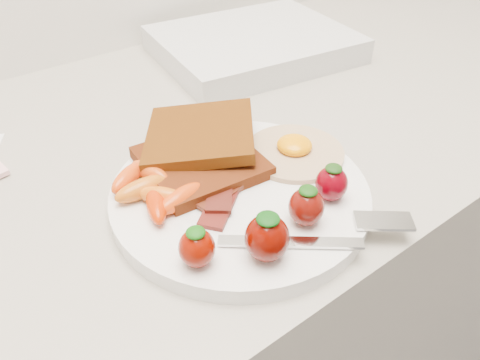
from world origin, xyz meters
TOP-DOWN VIEW (x-y plane):
  - counter at (0.00, 1.70)m, footprint 2.00×0.60m
  - plate at (0.03, 1.55)m, footprint 0.27×0.27m
  - toast_lower at (0.01, 1.61)m, footprint 0.13×0.13m
  - toast_upper at (0.03, 1.63)m, footprint 0.17×0.17m
  - fried_egg at (0.11, 1.56)m, footprint 0.14×0.14m
  - bacon_strips at (0.01, 1.56)m, footprint 0.12×0.11m
  - baby_carrots at (-0.05, 1.59)m, footprint 0.08×0.11m
  - strawberries at (0.01, 1.47)m, footprint 0.19×0.07m
  - fork at (0.05, 1.44)m, footprint 0.17×0.11m
  - appliance at (0.27, 1.84)m, footprint 0.34×0.28m

SIDE VIEW (x-z plane):
  - counter at x=0.00m, z-range 0.00..0.90m
  - plate at x=0.03m, z-range 0.90..0.92m
  - appliance at x=0.27m, z-range 0.90..0.94m
  - fork at x=0.05m, z-range 0.92..0.92m
  - bacon_strips at x=0.01m, z-range 0.92..0.93m
  - fried_egg at x=0.11m, z-range 0.91..0.93m
  - toast_lower at x=0.01m, z-range 0.92..0.93m
  - baby_carrots at x=-0.05m, z-range 0.92..0.94m
  - strawberries at x=0.01m, z-range 0.91..0.96m
  - toast_upper at x=0.03m, z-range 0.93..0.95m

